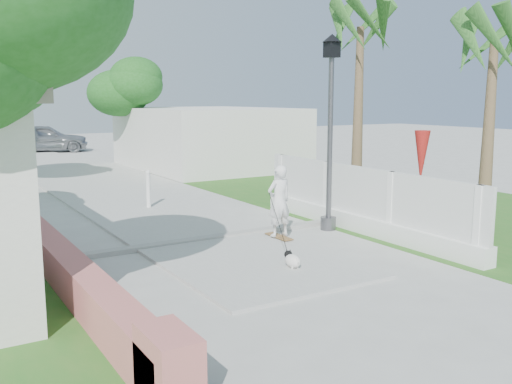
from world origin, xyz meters
TOP-DOWN VIEW (x-y plane):
  - ground at (0.00, 0.00)m, footprint 90.00×90.00m
  - path_strip at (0.00, 20.00)m, footprint 3.20×36.00m
  - curb at (0.00, 6.00)m, footprint 6.50×0.25m
  - grass_right at (7.00, 8.00)m, footprint 8.00×20.00m
  - pink_wall at (-3.30, 3.55)m, footprint 0.45×8.20m
  - lattice_fence at (3.40, 5.00)m, footprint 0.35×7.00m
  - building_right at (6.00, 18.00)m, footprint 6.00×8.00m
  - street_lamp at (2.90, 5.50)m, footprint 0.44×0.44m
  - bollard at (0.20, 10.00)m, footprint 0.14×0.14m
  - patio_umbrella at (4.80, 4.50)m, footprint 0.36×0.36m
  - tree_path_right at (3.22, 19.98)m, footprint 3.00×3.00m
  - palm_far at (4.60, 6.50)m, footprint 1.80×1.80m
  - palm_near at (5.40, 3.20)m, footprint 1.80×1.80m
  - skateboarder at (0.87, 4.57)m, footprint 1.29×2.18m
  - dog at (0.36, 3.32)m, footprint 0.27×0.50m
  - parked_car at (1.20, 28.95)m, footprint 4.91×2.57m

SIDE VIEW (x-z plane):
  - ground at x=0.00m, z-range 0.00..0.00m
  - grass_right at x=7.00m, z-range 0.00..0.01m
  - path_strip at x=0.00m, z-range 0.00..0.06m
  - curb at x=0.00m, z-range 0.00..0.10m
  - dog at x=0.36m, z-range 0.01..0.36m
  - pink_wall at x=-3.30m, z-range -0.09..0.71m
  - lattice_fence at x=3.40m, z-range -0.21..1.29m
  - bollard at x=0.20m, z-range 0.04..1.13m
  - skateboarder at x=0.87m, z-range -0.11..1.52m
  - parked_car at x=1.20m, z-range 0.00..1.59m
  - building_right at x=6.00m, z-range 0.00..2.60m
  - patio_umbrella at x=4.80m, z-range 0.54..2.84m
  - street_lamp at x=2.90m, z-range 0.21..4.65m
  - tree_path_right at x=3.22m, z-range 1.10..5.89m
  - palm_near at x=5.40m, z-range 1.60..6.30m
  - palm_far at x=4.60m, z-range 1.83..7.13m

